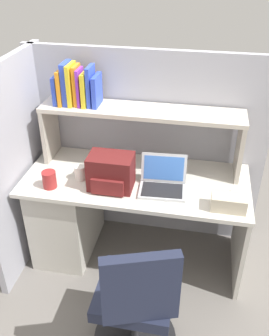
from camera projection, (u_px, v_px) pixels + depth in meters
The scene contains 13 objects.
ground_plane at pixel (136, 253), 3.07m from camera, with size 8.00×8.00×0.00m, color slate.
desk at pixel (87, 208), 2.92m from camera, with size 1.60×0.70×0.73m.
cubicle_partition_rear at pixel (145, 148), 2.98m from camera, with size 1.84×0.05×1.55m, color #9E9EA8.
cubicle_partition_left at pixel (21, 165), 2.76m from camera, with size 0.05×1.06×1.55m, color #9E9EA8.
overhead_hutch at pixel (141, 122), 2.67m from camera, with size 1.44×0.28×0.45m.
reference_books_on_shelf at pixel (76, 87), 2.62m from camera, with size 0.32×0.18×0.30m.
laptop at pixel (163, 182), 2.56m from camera, with size 0.33×0.28×0.22m.
backpack at pixel (111, 173), 2.53m from camera, with size 0.30×0.23×0.24m.
computer_mouse at pixel (236, 195), 2.49m from camera, with size 0.06×0.10×0.03m, color silver.
paper_cup at pixel (80, 173), 2.65m from camera, with size 0.08×0.08×0.11m, color white.
tissue_box at pixel (229, 203), 2.36m from camera, with size 0.22×0.12×0.10m, color #BFB299.
snack_canister at pixel (49, 180), 2.57m from camera, with size 0.10×0.10×0.12m, color maroon.
office_chair at pixel (136, 306), 2.16m from camera, with size 0.52×0.54×0.93m.
Camera 1 is at (0.42, -2.20, 2.21)m, focal length 40.27 mm.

